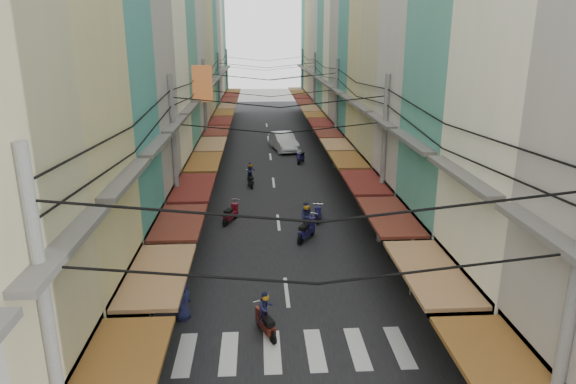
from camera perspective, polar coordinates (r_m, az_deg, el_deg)
name	(u,v)px	position (r m, az deg, el deg)	size (l,w,h in m)	color
ground	(284,270)	(22.67, -0.45, -8.71)	(160.00, 160.00, 0.00)	slate
road	(271,162)	(41.60, -1.89, 3.32)	(10.00, 80.00, 0.02)	black
sidewalk_left	(190,163)	(41.93, -10.82, 3.16)	(3.00, 80.00, 0.06)	gray
sidewalk_right	(351,161)	(42.26, 6.97, 3.44)	(3.00, 80.00, 0.06)	gray
crosswalk	(294,350)	(17.46, 0.63, -17.20)	(7.55, 2.40, 0.01)	silver
building_row_left	(155,36)	(37.60, -14.56, 16.39)	(7.80, 67.67, 23.70)	#BBB4AB
building_row_right	(384,42)	(37.93, 10.67, 16.07)	(7.80, 68.98, 22.59)	teal
utility_poles	(272,85)	(35.58, -1.76, 11.75)	(10.20, 66.13, 8.20)	gray
white_car	(284,150)	(46.08, -0.49, 4.66)	(5.67, 2.22, 2.00)	white
bicycle	(403,260)	(24.27, 12.64, -7.35)	(0.54, 1.43, 0.98)	black
moving_scooters	(282,212)	(28.33, -0.71, -2.20)	(5.34, 26.35, 1.95)	black
parked_scooters	(384,295)	(20.05, 10.61, -11.19)	(13.45, 12.79, 0.98)	black
pedestrians	(176,241)	(23.67, -12.30, -5.36)	(12.82, 24.16, 2.04)	black
market_umbrella	(529,292)	(17.66, 25.23, -10.00)	(2.48, 2.48, 2.61)	#B2B2B7
traffic_sign	(413,251)	(20.47, 13.70, -6.36)	(0.10, 0.58, 2.64)	gray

